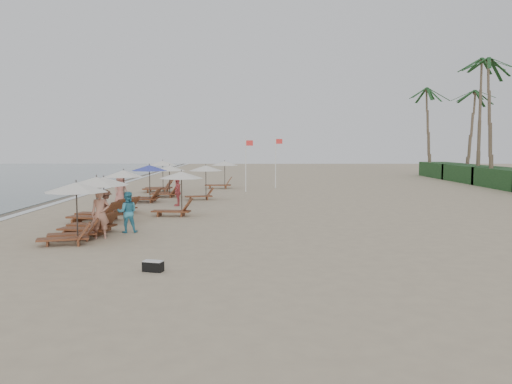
{
  "coord_description": "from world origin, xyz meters",
  "views": [
    {
      "loc": [
        0.79,
        -21.62,
        3.56
      ],
      "look_at": [
        1.0,
        4.08,
        1.3
      ],
      "focal_mm": 37.66,
      "sensor_mm": 36.0,
      "label": 1
    }
  ],
  "objects_px": {
    "inland_station_0": "(177,188)",
    "beachgoer_near": "(100,214)",
    "lounger_station_3": "(120,192)",
    "inland_station_2": "(221,173)",
    "beachgoer_far_a": "(178,192)",
    "lounger_station_4": "(147,182)",
    "beachgoer_far_b": "(120,189)",
    "lounger_station_0": "(72,210)",
    "duffel_bag": "(153,266)",
    "lounger_station_2": "(98,200)",
    "flag_pole_near": "(246,162)",
    "lounger_station_1": "(91,204)",
    "inland_station_1": "(203,177)",
    "beachgoer_mid_b": "(106,206)",
    "beachgoer_mid_a": "(127,212)",
    "lounger_station_5": "(167,180)",
    "lounger_station_6": "(159,178)"
  },
  "relations": [
    {
      "from": "lounger_station_5",
      "to": "beachgoer_far_b",
      "type": "distance_m",
      "value": 5.11
    },
    {
      "from": "lounger_station_2",
      "to": "inland_station_1",
      "type": "height_order",
      "value": "inland_station_1"
    },
    {
      "from": "lounger_station_4",
      "to": "beachgoer_far_b",
      "type": "bearing_deg",
      "value": -134.99
    },
    {
      "from": "lounger_station_4",
      "to": "inland_station_0",
      "type": "relative_size",
      "value": 0.92
    },
    {
      "from": "beachgoer_mid_b",
      "to": "beachgoer_near",
      "type": "bearing_deg",
      "value": -175.27
    },
    {
      "from": "lounger_station_5",
      "to": "beachgoer_mid_a",
      "type": "distance_m",
      "value": 15.12
    },
    {
      "from": "beachgoer_mid_a",
      "to": "duffel_bag",
      "type": "bearing_deg",
      "value": 97.9
    },
    {
      "from": "beachgoer_far_a",
      "to": "duffel_bag",
      "type": "height_order",
      "value": "beachgoer_far_a"
    },
    {
      "from": "lounger_station_0",
      "to": "lounger_station_1",
      "type": "relative_size",
      "value": 0.92
    },
    {
      "from": "lounger_station_6",
      "to": "duffel_bag",
      "type": "relative_size",
      "value": 4.33
    },
    {
      "from": "lounger_station_6",
      "to": "lounger_station_4",
      "type": "bearing_deg",
      "value": -86.36
    },
    {
      "from": "beachgoer_mid_a",
      "to": "beachgoer_far_b",
      "type": "height_order",
      "value": "beachgoer_far_b"
    },
    {
      "from": "beachgoer_near",
      "to": "duffel_bag",
      "type": "xyz_separation_m",
      "value": [
        2.97,
        -5.4,
        -0.78
      ]
    },
    {
      "from": "beachgoer_mid_a",
      "to": "flag_pole_near",
      "type": "xyz_separation_m",
      "value": [
        4.64,
        18.97,
        1.45
      ]
    },
    {
      "from": "beachgoer_mid_a",
      "to": "inland_station_1",
      "type": "bearing_deg",
      "value": -108.81
    },
    {
      "from": "inland_station_0",
      "to": "flag_pole_near",
      "type": "relative_size",
      "value": 0.65
    },
    {
      "from": "lounger_station_2",
      "to": "flag_pole_near",
      "type": "height_order",
      "value": "flag_pole_near"
    },
    {
      "from": "lounger_station_1",
      "to": "beachgoer_far_b",
      "type": "bearing_deg",
      "value": 97.67
    },
    {
      "from": "beachgoer_mid_b",
      "to": "beachgoer_far_a",
      "type": "height_order",
      "value": "beachgoer_far_a"
    },
    {
      "from": "beachgoer_far_b",
      "to": "duffel_bag",
      "type": "relative_size",
      "value": 3.08
    },
    {
      "from": "beachgoer_far_b",
      "to": "lounger_station_2",
      "type": "bearing_deg",
      "value": -139.82
    },
    {
      "from": "inland_station_2",
      "to": "lounger_station_2",
      "type": "bearing_deg",
      "value": -103.61
    },
    {
      "from": "inland_station_1",
      "to": "lounger_station_4",
      "type": "bearing_deg",
      "value": -155.66
    },
    {
      "from": "lounger_station_4",
      "to": "duffel_bag",
      "type": "relative_size",
      "value": 3.96
    },
    {
      "from": "lounger_station_0",
      "to": "beachgoer_far_a",
      "type": "xyz_separation_m",
      "value": [
        2.21,
        11.84,
        -0.4
      ]
    },
    {
      "from": "lounger_station_0",
      "to": "lounger_station_3",
      "type": "relative_size",
      "value": 1.05
    },
    {
      "from": "lounger_station_0",
      "to": "lounger_station_4",
      "type": "xyz_separation_m",
      "value": [
        -0.01,
        14.01,
        0.04
      ]
    },
    {
      "from": "lounger_station_5",
      "to": "lounger_station_0",
      "type": "bearing_deg",
      "value": -92.32
    },
    {
      "from": "lounger_station_3",
      "to": "inland_station_2",
      "type": "distance_m",
      "value": 16.66
    },
    {
      "from": "lounger_station_3",
      "to": "beachgoer_far_b",
      "type": "bearing_deg",
      "value": 103.43
    },
    {
      "from": "lounger_station_2",
      "to": "inland_station_0",
      "type": "height_order",
      "value": "inland_station_0"
    },
    {
      "from": "lounger_station_1",
      "to": "beachgoer_mid_b",
      "type": "height_order",
      "value": "lounger_station_1"
    },
    {
      "from": "inland_station_2",
      "to": "flag_pole_near",
      "type": "height_order",
      "value": "flag_pole_near"
    },
    {
      "from": "lounger_station_1",
      "to": "beachgoer_far_a",
      "type": "xyz_separation_m",
      "value": [
        2.11,
        9.77,
        -0.37
      ]
    },
    {
      "from": "beachgoer_mid_b",
      "to": "lounger_station_2",
      "type": "bearing_deg",
      "value": 51.2
    },
    {
      "from": "lounger_station_2",
      "to": "duffel_bag",
      "type": "bearing_deg",
      "value": -66.26
    },
    {
      "from": "inland_station_0",
      "to": "beachgoer_mid_b",
      "type": "distance_m",
      "value": 3.84
    },
    {
      "from": "inland_station_1",
      "to": "beachgoer_mid_a",
      "type": "xyz_separation_m",
      "value": [
        -1.9,
        -13.28,
        -0.65
      ]
    },
    {
      "from": "inland_station_0",
      "to": "beachgoer_near",
      "type": "relative_size",
      "value": 1.42
    },
    {
      "from": "lounger_station_2",
      "to": "lounger_station_3",
      "type": "height_order",
      "value": "lounger_station_3"
    },
    {
      "from": "lounger_station_5",
      "to": "beachgoer_far_a",
      "type": "height_order",
      "value": "lounger_station_5"
    },
    {
      "from": "lounger_station_4",
      "to": "inland_station_2",
      "type": "xyz_separation_m",
      "value": [
        4.07,
        10.56,
        0.05
      ]
    },
    {
      "from": "lounger_station_3",
      "to": "duffel_bag",
      "type": "distance_m",
      "value": 13.66
    },
    {
      "from": "beachgoer_mid_b",
      "to": "beachgoer_mid_a",
      "type": "bearing_deg",
      "value": -157.79
    },
    {
      "from": "beachgoer_mid_a",
      "to": "lounger_station_6",
      "type": "bearing_deg",
      "value": -94.78
    },
    {
      "from": "lounger_station_2",
      "to": "beachgoer_mid_b",
      "type": "bearing_deg",
      "value": -31.19
    },
    {
      "from": "inland_station_2",
      "to": "beachgoer_far_a",
      "type": "bearing_deg",
      "value": -98.26
    },
    {
      "from": "lounger_station_2",
      "to": "beachgoer_mid_a",
      "type": "distance_m",
      "value": 3.74
    },
    {
      "from": "lounger_station_0",
      "to": "flag_pole_near",
      "type": "height_order",
      "value": "flag_pole_near"
    },
    {
      "from": "lounger_station_6",
      "to": "beachgoer_mid_b",
      "type": "relative_size",
      "value": 1.78
    }
  ]
}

